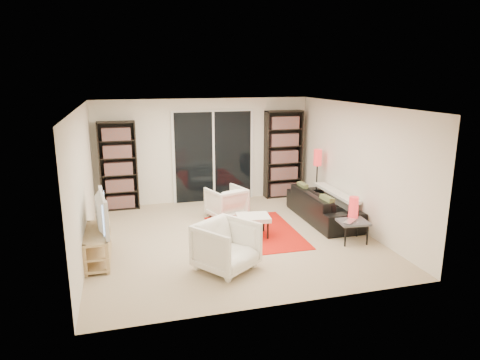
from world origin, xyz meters
name	(u,v)px	position (x,y,z in m)	size (l,w,h in m)	color
floor	(231,237)	(0.00, 0.00, 0.00)	(5.00, 5.00, 0.00)	tan
wall_back	(205,151)	(0.00, 2.50, 1.20)	(5.00, 0.02, 2.40)	white
wall_front	(281,218)	(0.00, -2.50, 1.20)	(5.00, 0.02, 2.40)	white
wall_left	(83,183)	(-2.50, 0.00, 1.20)	(0.02, 5.00, 2.40)	white
wall_right	(356,166)	(2.50, 0.00, 1.20)	(0.02, 5.00, 2.40)	white
ceiling	(231,106)	(0.00, 0.00, 2.40)	(5.00, 5.00, 0.02)	white
sliding_door	(213,157)	(0.20, 2.46, 1.05)	(1.92, 0.08, 2.16)	white
bookshelf_left	(119,166)	(-1.95, 2.33, 0.98)	(0.80, 0.30, 1.95)	black
bookshelf_right	(283,154)	(1.90, 2.33, 1.05)	(0.90, 0.30, 2.10)	black
tv_stand	(98,245)	(-2.32, -0.43, 0.26)	(0.38, 1.17, 0.50)	#E8C28C
tv	(97,213)	(-2.30, -0.43, 0.81)	(1.07, 0.14, 0.61)	black
rug	(255,232)	(0.49, 0.12, 0.01)	(1.58, 2.14, 0.01)	red
sofa	(323,206)	(2.07, 0.45, 0.30)	(2.07, 0.81, 0.60)	black
armchair_back	(226,202)	(0.18, 1.12, 0.33)	(0.70, 0.72, 0.65)	white
armchair_front	(226,246)	(-0.40, -1.28, 0.37)	(0.80, 0.82, 0.75)	white
ottoman	(253,218)	(0.40, -0.06, 0.35)	(0.65, 0.56, 0.40)	white
side_table	(352,222)	(2.03, -0.77, 0.36)	(0.56, 0.56, 0.40)	#4D4C52
laptop	(352,222)	(1.97, -0.89, 0.41)	(0.33, 0.21, 0.03)	silver
table_lamp	(354,207)	(2.12, -0.64, 0.59)	(0.17, 0.17, 0.38)	red
floor_lamp	(317,164)	(2.29, 1.25, 1.01)	(0.20, 0.20, 1.33)	black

